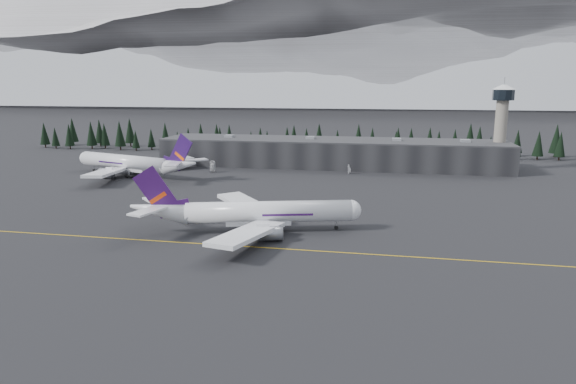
% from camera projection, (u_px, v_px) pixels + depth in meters
% --- Properties ---
extents(ground, '(1400.00, 1400.00, 0.00)m').
position_uv_depth(ground, '(272.00, 245.00, 123.10)').
color(ground, black).
rests_on(ground, ground).
extents(taxiline, '(400.00, 0.40, 0.02)m').
position_uv_depth(taxiline, '(270.00, 248.00, 121.18)').
color(taxiline, gold).
rests_on(taxiline, ground).
extents(terminal, '(160.00, 30.00, 12.60)m').
position_uv_depth(terminal, '(331.00, 153.00, 241.78)').
color(terminal, black).
rests_on(terminal, ground).
extents(control_tower, '(10.00, 10.00, 37.70)m').
position_uv_depth(control_tower, '(501.00, 118.00, 226.85)').
color(control_tower, gray).
rests_on(control_tower, ground).
extents(treeline, '(360.00, 20.00, 15.00)m').
position_uv_depth(treeline, '(339.00, 142.00, 277.04)').
color(treeline, black).
rests_on(treeline, ground).
extents(mountain_ridge, '(4400.00, 900.00, 420.00)m').
position_uv_depth(mountain_ridge, '(378.00, 102.00, 1082.89)').
color(mountain_ridge, white).
rests_on(mountain_ridge, ground).
extents(jet_main, '(59.36, 53.97, 17.81)m').
position_uv_depth(jet_main, '(249.00, 213.00, 134.03)').
color(jet_main, white).
rests_on(jet_main, ground).
extents(jet_parked, '(63.58, 57.35, 19.19)m').
position_uv_depth(jet_parked, '(134.00, 163.00, 214.84)').
color(jet_parked, white).
rests_on(jet_parked, ground).
extents(gse_vehicle_a, '(3.26, 5.62, 1.47)m').
position_uv_depth(gse_vehicle_a, '(213.00, 171.00, 224.88)').
color(gse_vehicle_a, silver).
rests_on(gse_vehicle_a, ground).
extents(gse_vehicle_b, '(4.19, 1.84, 1.40)m').
position_uv_depth(gse_vehicle_b, '(349.00, 172.00, 220.96)').
color(gse_vehicle_b, silver).
rests_on(gse_vehicle_b, ground).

